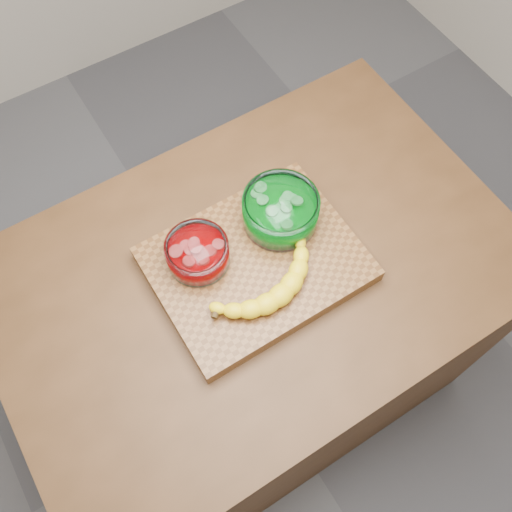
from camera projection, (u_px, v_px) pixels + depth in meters
ground at (256, 375)px, 2.10m from camera, size 3.50×3.50×0.00m
counter at (256, 334)px, 1.70m from camera, size 1.20×0.80×0.90m
cutting_board at (256, 264)px, 1.28m from camera, size 0.45×0.35×0.04m
bowl_red at (198, 253)px, 1.23m from camera, size 0.14×0.14×0.06m
bowl_green at (280, 211)px, 1.27m from camera, size 0.17×0.17×0.08m
banana at (266, 282)px, 1.21m from camera, size 0.30×0.15×0.04m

